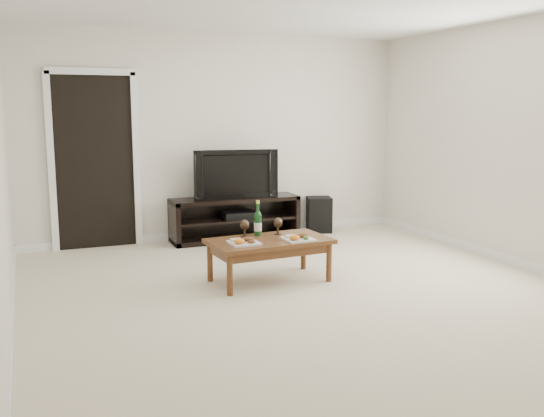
{
  "coord_description": "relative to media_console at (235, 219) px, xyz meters",
  "views": [
    {
      "loc": [
        -2.32,
        -4.72,
        1.68
      ],
      "look_at": [
        -0.11,
        0.69,
        0.7
      ],
      "focal_mm": 40.0,
      "sensor_mm": 36.0,
      "label": 1
    }
  ],
  "objects": [
    {
      "name": "back_wall",
      "position": [
        -0.12,
        0.27,
        1.02
      ],
      "size": [
        5.0,
        0.04,
        2.6
      ],
      "primitive_type": "cube",
      "color": "silver",
      "rests_on": "ground"
    },
    {
      "name": "coffee_table",
      "position": [
        -0.3,
        -1.91,
        -0.07
      ],
      "size": [
        1.2,
        0.71,
        0.42
      ],
      "primitive_type": "cube",
      "rotation": [
        0.0,
        0.0,
        0.07
      ],
      "color": "#593318",
      "rests_on": "ground"
    },
    {
      "name": "goblet_right",
      "position": [
        -0.13,
        -1.73,
        0.23
      ],
      "size": [
        0.09,
        0.09,
        0.17
      ],
      "primitive_type": null,
      "color": "#33281C",
      "rests_on": "coffee_table"
    },
    {
      "name": "television",
      "position": [
        0.0,
        0.0,
        0.58
      ],
      "size": [
        1.07,
        0.28,
        0.61
      ],
      "primitive_type": "imported",
      "rotation": [
        0.0,
        0.0,
        -0.13
      ],
      "color": "black",
      "rests_on": "media_console"
    },
    {
      "name": "wine_bottle",
      "position": [
        -0.34,
        -1.7,
        0.32
      ],
      "size": [
        0.07,
        0.07,
        0.35
      ],
      "primitive_type": "cylinder",
      "color": "#103D16",
      "rests_on": "coffee_table"
    },
    {
      "name": "media_console",
      "position": [
        0.0,
        0.0,
        0.0
      ],
      "size": [
        1.64,
        0.45,
        0.55
      ],
      "primitive_type": "cube",
      "color": "black",
      "rests_on": "ground"
    },
    {
      "name": "subwoofer",
      "position": [
        1.23,
        0.06,
        -0.04
      ],
      "size": [
        0.4,
        0.4,
        0.47
      ],
      "primitive_type": "cube",
      "rotation": [
        0.0,
        0.0,
        -0.3
      ],
      "color": "black",
      "rests_on": "ground"
    },
    {
      "name": "plate_left",
      "position": [
        -0.6,
        -2.01,
        0.18
      ],
      "size": [
        0.27,
        0.27,
        0.07
      ],
      "primitive_type": "cube",
      "color": "white",
      "rests_on": "coffee_table"
    },
    {
      "name": "av_receiver",
      "position": [
        0.04,
        -0.01,
        0.05
      ],
      "size": [
        0.42,
        0.32,
        0.08
      ],
      "primitive_type": "cube",
      "rotation": [
        0.0,
        0.0,
        -0.06
      ],
      "color": "black",
      "rests_on": "media_console"
    },
    {
      "name": "floor",
      "position": [
        -0.12,
        -2.5,
        -0.28
      ],
      "size": [
        5.5,
        5.5,
        0.0
      ],
      "primitive_type": "plane",
      "color": "beige",
      "rests_on": "ground"
    },
    {
      "name": "plate_right",
      "position": [
        -0.06,
        -2.05,
        0.18
      ],
      "size": [
        0.27,
        0.27,
        0.07
      ],
      "primitive_type": "cube",
      "color": "white",
      "rests_on": "coffee_table"
    },
    {
      "name": "doorway",
      "position": [
        -1.67,
        0.24,
        0.75
      ],
      "size": [
        0.9,
        0.02,
        2.05
      ],
      "primitive_type": "cube",
      "color": "black",
      "rests_on": "ground"
    },
    {
      "name": "goblet_left",
      "position": [
        -0.48,
        -1.71,
        0.23
      ],
      "size": [
        0.09,
        0.09,
        0.17
      ],
      "primitive_type": null,
      "color": "#33281C",
      "rests_on": "coffee_table"
    }
  ]
}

